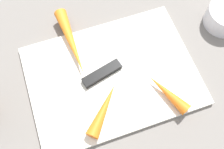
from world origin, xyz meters
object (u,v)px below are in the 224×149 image
object	(u,v)px
knife	(107,70)
carrot_medium	(104,109)
carrot_longest	(71,42)
cutting_board	(112,76)
carrot_shortest	(168,93)

from	to	relation	value
knife	carrot_medium	distance (m)	0.09
carrot_medium	carrot_longest	distance (m)	0.17
knife	carrot_longest	world-z (taller)	carrot_longest
knife	cutting_board	bearing A→B (deg)	-66.69
knife	carrot_shortest	bearing A→B (deg)	-56.48
cutting_board	carrot_medium	distance (m)	0.09
cutting_board	carrot_longest	distance (m)	0.12
carrot_shortest	carrot_medium	size ratio (longest dim) A/B	0.88
cutting_board	carrot_shortest	xyz separation A→B (m)	(0.09, -0.08, 0.02)
knife	carrot_medium	size ratio (longest dim) A/B	1.70
carrot_longest	carrot_shortest	bearing A→B (deg)	37.84
cutting_board	knife	size ratio (longest dim) A/B	1.81
carrot_shortest	carrot_longest	xyz separation A→B (m)	(-0.15, 0.18, 0.00)
carrot_medium	cutting_board	bearing A→B (deg)	11.20
cutting_board	knife	xyz separation A→B (m)	(-0.01, 0.01, 0.01)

